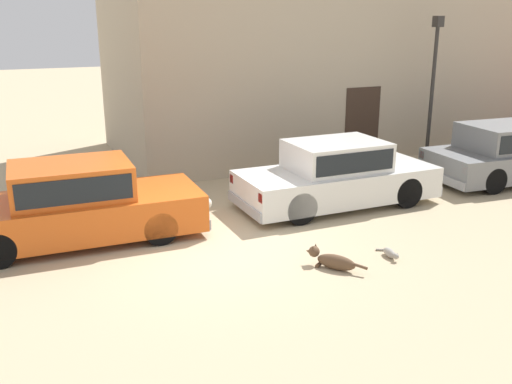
# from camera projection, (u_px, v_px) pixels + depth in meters

# --- Properties ---
(ground_plane) EXTENTS (80.00, 80.00, 0.00)m
(ground_plane) POSITION_uv_depth(u_px,v_px,m) (217.00, 249.00, 10.10)
(ground_plane) COLOR tan
(parked_sedan_nearest) EXTENTS (4.68, 1.92, 1.45)m
(parked_sedan_nearest) POSITION_uv_depth(u_px,v_px,m) (75.00, 203.00, 10.32)
(parked_sedan_nearest) COLOR #D15619
(parked_sedan_nearest) RESTS_ON ground_plane
(parked_sedan_second) EXTENTS (4.47, 1.74, 1.41)m
(parked_sedan_second) POSITION_uv_depth(u_px,v_px,m) (337.00, 174.00, 12.29)
(parked_sedan_second) COLOR silver
(parked_sedan_second) RESTS_ON ground_plane
(parked_sedan_third) EXTENTS (4.53, 2.12, 1.42)m
(parked_sedan_third) POSITION_uv_depth(u_px,v_px,m) (511.00, 152.00, 14.19)
(parked_sedan_third) COLOR slate
(parked_sedan_third) RESTS_ON ground_plane
(apartment_block) EXTENTS (17.35, 5.54, 7.60)m
(apartment_block) POSITION_uv_depth(u_px,v_px,m) (385.00, 21.00, 18.45)
(apartment_block) COLOR tan
(apartment_block) RESTS_ON ground_plane
(stray_dog_spotted) EXTENTS (0.70, 0.90, 0.36)m
(stray_dog_spotted) POSITION_uv_depth(u_px,v_px,m) (332.00, 260.00, 9.30)
(stray_dog_spotted) COLOR brown
(stray_dog_spotted) RESTS_ON ground_plane
(stray_cat) EXTENTS (0.24, 0.60, 0.16)m
(stray_cat) POSITION_uv_depth(u_px,v_px,m) (390.00, 253.00, 9.74)
(stray_cat) COLOR gray
(stray_cat) RESTS_ON ground_plane
(street_lamp) EXTENTS (0.22, 0.22, 3.95)m
(street_lamp) POSITION_uv_depth(u_px,v_px,m) (434.00, 72.00, 15.22)
(street_lamp) COLOR #2D2B28
(street_lamp) RESTS_ON ground_plane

